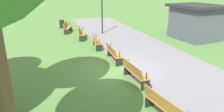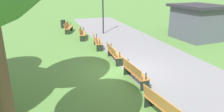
{
  "view_description": "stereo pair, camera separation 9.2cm",
  "coord_description": "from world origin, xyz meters",
  "views": [
    {
      "loc": [
        8.96,
        -3.68,
        4.03
      ],
      "look_at": [
        0.0,
        -0.65,
        0.8
      ],
      "focal_mm": 33.69,
      "sensor_mm": 36.0,
      "label": 1
    },
    {
      "loc": [
        8.99,
        -3.59,
        4.03
      ],
      "look_at": [
        0.0,
        -0.65,
        0.8
      ],
      "focal_mm": 33.69,
      "sensor_mm": 36.0,
      "label": 2
    }
  ],
  "objects": [
    {
      "name": "bench_2",
      "position": [
        -4.18,
        -0.35,
        0.47
      ],
      "size": [
        1.84,
        0.71,
        0.89
      ],
      "rotation": [
        0.0,
        0.0,
        -0.13
      ],
      "color": "#B27538",
      "rests_on": "ground"
    },
    {
      "name": "ground_plane",
      "position": [
        0.0,
        0.0,
        0.0
      ],
      "size": [
        120.0,
        120.0,
        0.0
      ],
      "primitive_type": "plane",
      "color": "#54843D"
    },
    {
      "name": "bench_5",
      "position": [
        4.18,
        -0.35,
        0.47
      ],
      "size": [
        1.84,
        0.71,
        0.89
      ],
      "rotation": [
        0.0,
        0.0,
        0.13
      ],
      "color": "#B27538",
      "rests_on": "ground"
    },
    {
      "name": "bench_0",
      "position": [
        -9.63,
        -1.58,
        0.47
      ],
      "size": [
        1.85,
        1.0,
        0.89
      ],
      "rotation": [
        0.0,
        0.0,
        -0.31
      ],
      "color": "#B27538",
      "rests_on": "ground"
    },
    {
      "name": "kiosk",
      "position": [
        -4.17,
        7.52,
        1.34
      ],
      "size": [
        3.93,
        3.53,
        2.61
      ],
      "rotation": [
        0.0,
        0.0,
        0.09
      ],
      "color": "#4C515B",
      "rests_on": "ground"
    },
    {
      "name": "bench_3",
      "position": [
        -1.4,
        -0.1,
        0.47
      ],
      "size": [
        1.81,
        0.55,
        0.89
      ],
      "rotation": [
        0.0,
        0.0,
        -0.04
      ],
      "color": "#B27538",
      "rests_on": "ground"
    },
    {
      "name": "bench_4",
      "position": [
        1.4,
        -0.1,
        0.47
      ],
      "size": [
        1.81,
        0.55,
        0.89
      ],
      "rotation": [
        0.0,
        0.0,
        0.04
      ],
      "color": "#B27538",
      "rests_on": "ground"
    },
    {
      "name": "bench_1",
      "position": [
        -6.94,
        -0.84,
        0.47
      ],
      "size": [
        1.85,
        0.86,
        0.89
      ],
      "rotation": [
        0.0,
        0.0,
        -0.22
      ],
      "color": "#B27538",
      "rests_on": "ground"
    },
    {
      "name": "trash_bin",
      "position": [
        -11.81,
        -1.8,
        0.38
      ],
      "size": [
        0.47,
        0.47,
        0.77
      ],
      "primitive_type": "cylinder",
      "color": "black",
      "rests_on": "ground"
    },
    {
      "name": "path_paving",
      "position": [
        0.0,
        2.31,
        0.0
      ],
      "size": [
        34.33,
        4.72,
        0.01
      ],
      "primitive_type": "cube",
      "color": "gray",
      "rests_on": "ground"
    },
    {
      "name": "lamp_post",
      "position": [
        -8.27,
        1.26,
        2.79
      ],
      "size": [
        0.32,
        0.32,
        4.01
      ],
      "color": "black",
      "rests_on": "ground"
    }
  ]
}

